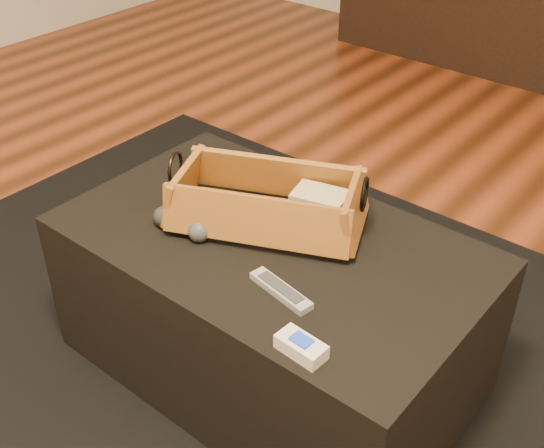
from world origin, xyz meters
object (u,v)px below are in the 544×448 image
Objects in this scene: game_controller at (185,221)px; cream_gadget at (301,347)px; media_cabinet at (490,4)px; ottoman at (271,306)px; tv_remote at (256,215)px; wicker_basket at (267,204)px; silver_remote at (281,290)px.

game_controller is 1.62× the size of cream_gadget.
media_cabinet is 2.52m from ottoman.
ottoman is 0.25m from tv_remote.
wicker_basket reaches higher than game_controller.
silver_remote reaches higher than ottoman.
tv_remote reaches higher than ottoman.
tv_remote reaches higher than cream_gadget.
game_controller is at bearing 173.66° from silver_remote.
wicker_basket is (0.51, -2.42, 0.18)m from media_cabinet.
wicker_basket is at bearing 135.91° from silver_remote.
ottoman is at bearing 135.47° from silver_remote.
cream_gadget is (0.34, -0.27, -0.01)m from tv_remote.
media_cabinet reaches higher than game_controller.
wicker_basket is at bearing 48.55° from game_controller.
ottoman is 0.30m from silver_remote.
wicker_basket is (0.01, 0.03, 0.03)m from tv_remote.
cream_gadget is at bearing -41.96° from wicker_basket.
wicker_basket reaches higher than silver_remote.
wicker_basket is at bearing 138.04° from cream_gadget.
game_controller reaches higher than ottoman.
ottoman is 9.95× the size of cream_gadget.
tv_remote is 1.45× the size of silver_remote.
wicker_basket is 0.27m from silver_remote.
tv_remote is 0.43m from cream_gadget.
ottoman is 0.31m from game_controller.
tv_remote is 0.04m from wicker_basket.
cream_gadget is at bearing -68.44° from tv_remote.
tv_remote is at bearing 163.13° from ottoman.
media_cabinet is 6.44× the size of tv_remote.
game_controller is (-0.13, -0.15, -0.03)m from wicker_basket.
silver_remote is (0.32, -0.04, -0.02)m from game_controller.
cream_gadget is (0.33, -0.29, -0.04)m from wicker_basket.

